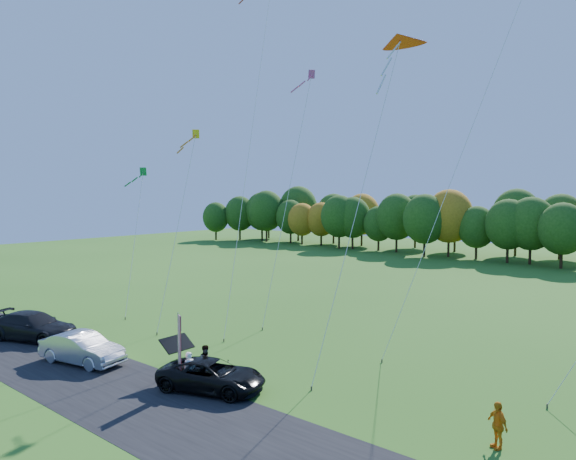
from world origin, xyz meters
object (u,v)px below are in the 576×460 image
Objects in this scene: black_suv at (212,375)px; person_east at (497,425)px; feather_flag at (179,343)px; silver_sedan at (82,348)px.

black_suv is 12.29m from person_east.
black_suv is at bearing 34.83° from feather_flag.
black_suv is at bearing -131.51° from person_east.
silver_sedan is at bearing -171.95° from feather_flag.
silver_sedan is 7.20m from feather_flag.
person_east is at bearing 15.49° from feather_flag.
black_suv is 2.12m from feather_flag.
person_east is 0.48× the size of feather_flag.
silver_sedan reaches higher than black_suv.
black_suv is at bearing -89.86° from silver_sedan.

